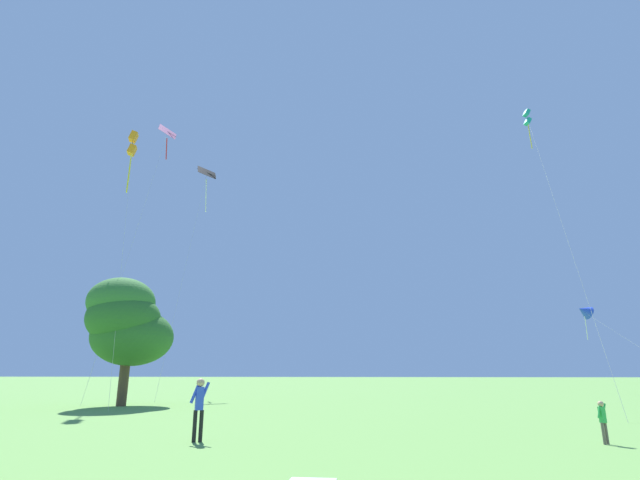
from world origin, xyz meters
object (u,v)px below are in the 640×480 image
Objects in this scene: kite_teal_box at (528,121)px; kite_orange_box at (132,146)px; kite_blue_delta at (584,311)px; kite_black_large at (206,184)px; person_in_red_shirt at (199,403)px; tree_left_oak at (127,323)px; person_child_small at (603,418)px; kite_pink_low at (166,141)px.

kite_orange_box is at bearing -178.19° from kite_teal_box.
kite_black_large reaches higher than kite_blue_delta.
person_in_red_shirt is (11.93, -15.80, -16.23)m from kite_orange_box.
kite_black_large is 21.31m from tree_left_oak.
tree_left_oak reaches higher than person_child_small.
kite_blue_delta reaches higher than person_child_small.
kite_pink_low is at bearing -120.00° from kite_black_large.
tree_left_oak is at bearing -171.22° from kite_teal_box.
tree_left_oak reaches higher than person_in_red_shirt.
person_child_small is at bearing -33.71° from kite_orange_box.
kite_teal_box is 28.74m from kite_black_large.
kite_black_large is (-26.32, 11.45, 1.45)m from kite_teal_box.
kite_orange_box is 25.60m from person_in_red_shirt.
person_in_red_shirt is at bearing -132.40° from kite_teal_box.
tree_left_oak is (-33.19, -20.77, -2.75)m from kite_blue_delta.
kite_black_large is (-34.98, -5.53, 12.04)m from kite_blue_delta.
tree_left_oak is at bearing -147.97° from kite_blue_delta.
person_child_small is at bearing -51.56° from kite_black_large.
person_child_small is at bearing -31.26° from tree_left_oak.
kite_blue_delta reaches higher than person_in_red_shirt.
kite_pink_low is at bearing 165.78° from kite_teal_box.
kite_black_large is 12.50m from kite_orange_box.
person_in_red_shirt is at bearing -68.42° from kite_black_large.
kite_pink_low is 39.55m from person_child_small.
person_child_small is at bearing 4.33° from person_in_red_shirt.
person_in_red_shirt is at bearing -175.67° from person_child_small.
kite_pink_low reaches higher than tree_left_oak.
kite_teal_box is 28.16m from person_in_red_shirt.
kite_black_large is at bearing -171.01° from kite_blue_delta.
kite_blue_delta is at bearing 62.97° from kite_teal_box.
kite_orange_box reaches higher than person_in_red_shirt.
kite_blue_delta is at bearing 32.03° from tree_left_oak.
person_child_small is (22.48, -15.00, -16.57)m from kite_orange_box.
person_child_small is at bearing -106.35° from kite_teal_box.
kite_pink_low is 34.50m from person_in_red_shirt.
person_in_red_shirt is at bearing -125.36° from kite_blue_delta.
person_in_red_shirt is 16.28m from tree_left_oak.
kite_black_large is 39.53m from person_child_small.
kite_teal_box is 29.90m from kite_pink_low.
kite_orange_box is (1.60, -8.13, -4.63)m from kite_pink_low.
kite_blue_delta is 0.58× the size of kite_teal_box.
kite_teal_box is 0.79× the size of kite_pink_low.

